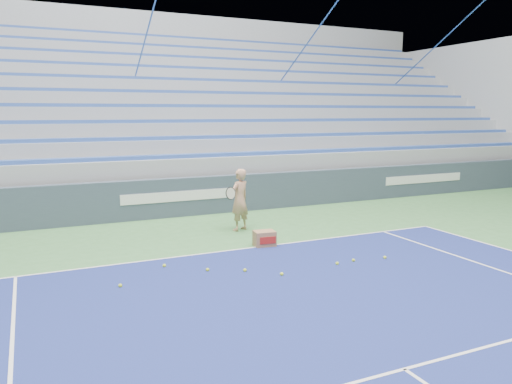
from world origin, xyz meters
The scene contains 12 objects.
sponsor_barrier centered at (0.00, 15.88, 0.55)m, with size 30.00×0.32×1.10m.
bleachers centered at (0.00, 21.60, 2.36)m, with size 31.00×9.15×7.30m.
tennis_player centered at (0.95, 13.54, 0.78)m, with size 0.94×0.90×1.56m.
ball_box centered at (0.87, 11.93, 0.17)m, with size 0.50×0.40×0.34m.
tennis_ball_0 centered at (-2.49, 10.56, 0.03)m, with size 0.07×0.07×0.07m, color #D2EF30.
tennis_ball_1 centered at (-1.54, 11.35, 0.03)m, with size 0.07×0.07×0.07m, color #D2EF30.
tennis_ball_2 centered at (1.55, 10.08, 0.03)m, with size 0.07×0.07×0.07m, color #D2EF30.
tennis_ball_3 centered at (2.65, 10.02, 0.03)m, with size 0.07×0.07×0.07m, color #D2EF30.
tennis_ball_4 centered at (-0.87, 10.76, 0.03)m, with size 0.07×0.07×0.07m, color #D2EF30.
tennis_ball_5 centered at (-0.25, 10.44, 0.03)m, with size 0.07×0.07×0.07m, color #D2EF30.
tennis_ball_6 centered at (1.96, 10.12, 0.03)m, with size 0.07×0.07×0.07m, color #D2EF30.
tennis_ball_7 centered at (0.27, 9.96, 0.03)m, with size 0.07×0.07×0.07m, color #D2EF30.
Camera 1 is at (-3.78, 2.27, 2.93)m, focal length 35.00 mm.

